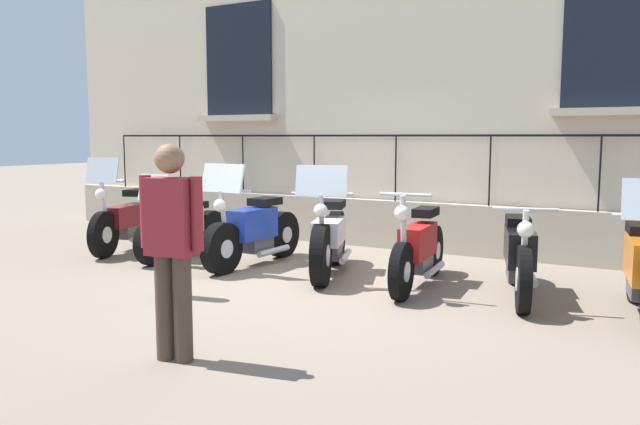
{
  "coord_description": "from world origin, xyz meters",
  "views": [
    {
      "loc": [
        6.31,
        3.65,
        1.7
      ],
      "look_at": [
        -0.2,
        0.0,
        0.8
      ],
      "focal_mm": 35.54,
      "sensor_mm": 36.0,
      "label": 1
    }
  ],
  "objects_px": {
    "bollard": "(171,249)",
    "pedestrian_standing": "(172,240)",
    "motorcycle_blue": "(253,232)",
    "motorcycle_black": "(519,256)",
    "motorcycle_white": "(329,239)",
    "motorcycle_red": "(419,250)",
    "motorcycle_maroon": "(127,221)",
    "motorcycle_yellow": "(182,229)"
  },
  "relations": [
    {
      "from": "bollard",
      "to": "pedestrian_standing",
      "type": "bearing_deg",
      "value": 42.89
    },
    {
      "from": "motorcycle_yellow",
      "to": "motorcycle_red",
      "type": "bearing_deg",
      "value": 89.62
    },
    {
      "from": "motorcycle_yellow",
      "to": "motorcycle_white",
      "type": "relative_size",
      "value": 0.97
    },
    {
      "from": "motorcycle_red",
      "to": "bollard",
      "type": "height_order",
      "value": "motorcycle_red"
    },
    {
      "from": "motorcycle_blue",
      "to": "motorcycle_black",
      "type": "xyz_separation_m",
      "value": [
        -0.02,
        3.43,
        -0.01
      ]
    },
    {
      "from": "motorcycle_white",
      "to": "motorcycle_maroon",
      "type": "bearing_deg",
      "value": -90.31
    },
    {
      "from": "motorcycle_red",
      "to": "bollard",
      "type": "xyz_separation_m",
      "value": [
        1.7,
        -2.14,
        0.1
      ]
    },
    {
      "from": "motorcycle_maroon",
      "to": "motorcycle_blue",
      "type": "bearing_deg",
      "value": 89.66
    },
    {
      "from": "motorcycle_white",
      "to": "motorcycle_black",
      "type": "bearing_deg",
      "value": 90.56
    },
    {
      "from": "motorcycle_maroon",
      "to": "motorcycle_blue",
      "type": "height_order",
      "value": "motorcycle_maroon"
    },
    {
      "from": "motorcycle_maroon",
      "to": "pedestrian_standing",
      "type": "xyz_separation_m",
      "value": [
        3.25,
        3.86,
        0.48
      ]
    },
    {
      "from": "pedestrian_standing",
      "to": "motorcycle_maroon",
      "type": "bearing_deg",
      "value": -130.07
    },
    {
      "from": "motorcycle_yellow",
      "to": "bollard",
      "type": "bearing_deg",
      "value": 38.53
    },
    {
      "from": "motorcycle_yellow",
      "to": "motorcycle_black",
      "type": "height_order",
      "value": "motorcycle_yellow"
    },
    {
      "from": "motorcycle_red",
      "to": "motorcycle_black",
      "type": "distance_m",
      "value": 1.09
    },
    {
      "from": "bollard",
      "to": "pedestrian_standing",
      "type": "height_order",
      "value": "pedestrian_standing"
    },
    {
      "from": "motorcycle_black",
      "to": "bollard",
      "type": "distance_m",
      "value": 3.69
    },
    {
      "from": "motorcycle_black",
      "to": "bollard",
      "type": "height_order",
      "value": "bollard"
    },
    {
      "from": "motorcycle_yellow",
      "to": "pedestrian_standing",
      "type": "distance_m",
      "value": 4.23
    },
    {
      "from": "motorcycle_blue",
      "to": "pedestrian_standing",
      "type": "distance_m",
      "value": 3.62
    },
    {
      "from": "motorcycle_maroon",
      "to": "motorcycle_white",
      "type": "relative_size",
      "value": 1.02
    },
    {
      "from": "motorcycle_maroon",
      "to": "motorcycle_red",
      "type": "bearing_deg",
      "value": 88.91
    },
    {
      "from": "motorcycle_black",
      "to": "motorcycle_blue",
      "type": "bearing_deg",
      "value": -89.71
    },
    {
      "from": "motorcycle_red",
      "to": "motorcycle_black",
      "type": "xyz_separation_m",
      "value": [
        -0.09,
        1.09,
        0.01
      ]
    },
    {
      "from": "motorcycle_black",
      "to": "motorcycle_maroon",
      "type": "bearing_deg",
      "value": -89.97
    },
    {
      "from": "motorcycle_red",
      "to": "motorcycle_black",
      "type": "relative_size",
      "value": 1.01
    },
    {
      "from": "motorcycle_red",
      "to": "pedestrian_standing",
      "type": "height_order",
      "value": "pedestrian_standing"
    },
    {
      "from": "motorcycle_yellow",
      "to": "motorcycle_blue",
      "type": "relative_size",
      "value": 0.94
    },
    {
      "from": "motorcycle_maroon",
      "to": "motorcycle_red",
      "type": "relative_size",
      "value": 1.0
    },
    {
      "from": "motorcycle_white",
      "to": "pedestrian_standing",
      "type": "bearing_deg",
      "value": 7.24
    },
    {
      "from": "pedestrian_standing",
      "to": "motorcycle_red",
      "type": "bearing_deg",
      "value": 166.15
    },
    {
      "from": "motorcycle_red",
      "to": "pedestrian_standing",
      "type": "xyz_separation_m",
      "value": [
        3.16,
        -0.78,
        0.51
      ]
    },
    {
      "from": "motorcycle_red",
      "to": "bollard",
      "type": "relative_size",
      "value": 1.91
    },
    {
      "from": "motorcycle_blue",
      "to": "bollard",
      "type": "xyz_separation_m",
      "value": [
        1.77,
        0.2,
        0.07
      ]
    },
    {
      "from": "motorcycle_blue",
      "to": "bollard",
      "type": "relative_size",
      "value": 1.92
    },
    {
      "from": "motorcycle_maroon",
      "to": "motorcycle_yellow",
      "type": "relative_size",
      "value": 1.05
    },
    {
      "from": "motorcycle_yellow",
      "to": "motorcycle_red",
      "type": "xyz_separation_m",
      "value": [
        0.02,
        3.51,
        0.02
      ]
    },
    {
      "from": "motorcycle_blue",
      "to": "motorcycle_white",
      "type": "relative_size",
      "value": 1.03
    },
    {
      "from": "motorcycle_black",
      "to": "motorcycle_yellow",
      "type": "bearing_deg",
      "value": -89.14
    },
    {
      "from": "pedestrian_standing",
      "to": "motorcycle_yellow",
      "type": "bearing_deg",
      "value": -139.4
    },
    {
      "from": "bollard",
      "to": "motorcycle_maroon",
      "type": "bearing_deg",
      "value": -125.5
    },
    {
      "from": "motorcycle_blue",
      "to": "motorcycle_white",
      "type": "bearing_deg",
      "value": 89.76
    }
  ]
}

